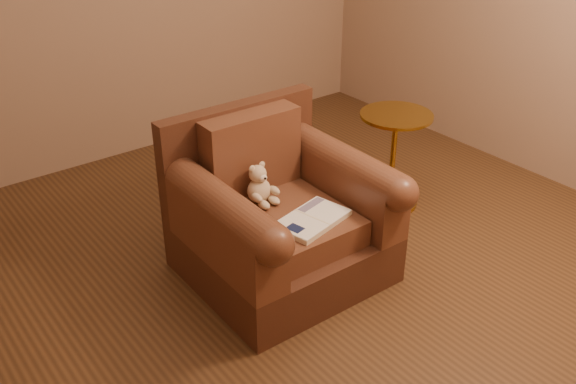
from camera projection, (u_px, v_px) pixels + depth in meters
floor at (307, 278)px, 3.36m from camera, size 4.00×4.00×0.00m
armchair at (278, 217)px, 3.28m from camera, size 0.93×0.89×0.83m
teddy_bear at (260, 188)px, 3.23m from camera, size 0.16×0.17×0.21m
guidebook at (312, 219)px, 3.09m from camera, size 0.40×0.29×0.03m
side_table at (393, 157)px, 3.89m from camera, size 0.43×0.43×0.60m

